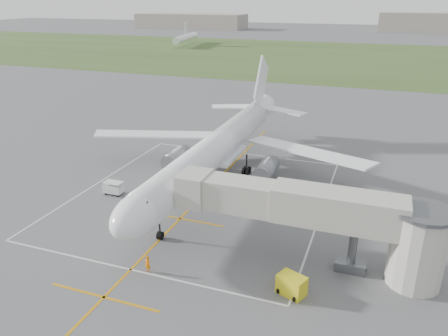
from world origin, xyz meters
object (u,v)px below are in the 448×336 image
(jet_bridge, at_px, (328,218))
(ramp_worker_nose, at_px, (148,264))
(gpu_unit, at_px, (291,285))
(baggage_cart, at_px, (114,188))
(airliner, at_px, (216,149))
(ramp_worker_wing, at_px, (192,174))

(jet_bridge, distance_m, ramp_worker_nose, 15.93)
(gpu_unit, relative_size, baggage_cart, 1.13)
(jet_bridge, xyz_separation_m, ramp_worker_nose, (-14.11, -6.26, -3.96))
(airliner, height_order, gpu_unit, airliner)
(ramp_worker_nose, height_order, ramp_worker_wing, ramp_worker_wing)
(ramp_worker_nose, bearing_deg, baggage_cart, 142.73)
(airliner, distance_m, jet_bridge, 21.22)
(gpu_unit, bearing_deg, baggage_cart, 176.53)
(jet_bridge, bearing_deg, baggage_cart, 166.11)
(ramp_worker_nose, bearing_deg, ramp_worker_wing, 113.19)
(airliner, bearing_deg, ramp_worker_wing, -169.00)
(baggage_cart, height_order, ramp_worker_nose, ramp_worker_nose)
(jet_bridge, xyz_separation_m, baggage_cart, (-25.89, 6.40, -3.94))
(airliner, bearing_deg, jet_bridge, -42.19)
(ramp_worker_wing, bearing_deg, baggage_cart, 96.32)
(jet_bridge, relative_size, ramp_worker_wing, 14.25)
(airliner, bearing_deg, baggage_cart, -142.33)
(jet_bridge, xyz_separation_m, ramp_worker_wing, (-18.85, 13.64, -3.92))
(ramp_worker_wing, bearing_deg, jet_bridge, -165.38)
(jet_bridge, xyz_separation_m, gpu_unit, (-1.87, -4.92, -3.93))
(airliner, xyz_separation_m, ramp_worker_nose, (1.61, -20.51, -3.61))
(airliner, relative_size, ramp_worker_wing, 28.48)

